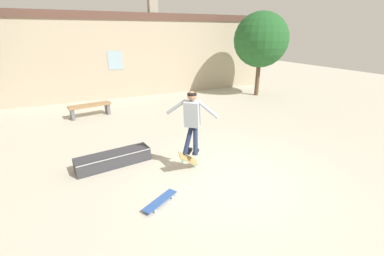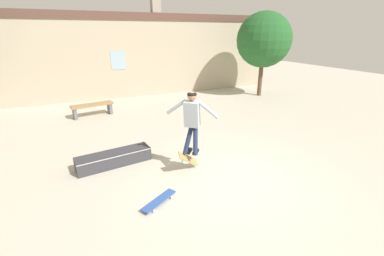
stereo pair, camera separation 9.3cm
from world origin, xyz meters
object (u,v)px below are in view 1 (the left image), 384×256
(skater, at_px, (192,117))
(skate_ledge, at_px, (114,159))
(skateboard_flipping, at_px, (188,159))
(park_bench, at_px, (90,108))
(skateboard_resting, at_px, (160,201))
(tree_right, at_px, (261,40))

(skater, bearing_deg, skate_ledge, 98.71)
(skateboard_flipping, bearing_deg, park_bench, 81.45)
(skateboard_flipping, bearing_deg, skate_ledge, 119.73)
(skateboard_resting, bearing_deg, skateboard_flipping, -169.53)
(skater, relative_size, skateboard_resting, 1.83)
(tree_right, height_order, skate_ledge, tree_right)
(skateboard_flipping, height_order, skateboard_resting, skateboard_flipping)
(tree_right, xyz_separation_m, park_bench, (-8.55, -0.27, -2.49))
(skate_ledge, xyz_separation_m, skateboard_resting, (0.59, -2.02, -0.10))
(skateboard_flipping, bearing_deg, tree_right, 15.36)
(skater, bearing_deg, park_bench, 59.87)
(park_bench, distance_m, skateboard_flipping, 5.99)
(tree_right, distance_m, skater, 9.04)
(park_bench, bearing_deg, skateboard_resting, -93.25)
(park_bench, height_order, skater, skater)
(park_bench, bearing_deg, tree_right, -8.23)
(skater, distance_m, skateboard_flipping, 1.06)
(tree_right, bearing_deg, park_bench, -178.22)
(park_bench, relative_size, skater, 1.10)
(park_bench, bearing_deg, skate_ledge, -97.54)
(skater, xyz_separation_m, skateboard_flipping, (-0.10, 0.00, -1.05))
(tree_right, xyz_separation_m, skate_ledge, (-8.35, -4.88, -2.69))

